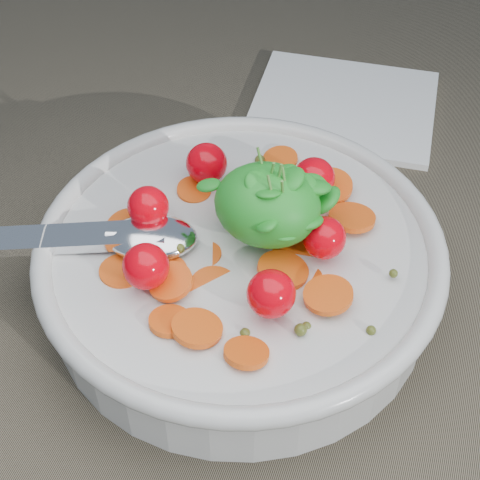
% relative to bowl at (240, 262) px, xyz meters
% --- Properties ---
extents(ground, '(6.00, 6.00, 0.00)m').
position_rel_bowl_xyz_m(ground, '(0.02, 0.03, -0.03)').
color(ground, '#675D49').
rests_on(ground, ground).
extents(bowl, '(0.31, 0.28, 0.12)m').
position_rel_bowl_xyz_m(bowl, '(0.00, 0.00, 0.00)').
color(bowl, silver).
rests_on(bowl, ground).
extents(napkin, '(0.18, 0.16, 0.01)m').
position_rel_bowl_xyz_m(napkin, '(0.02, 0.25, -0.03)').
color(napkin, white).
rests_on(napkin, ground).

